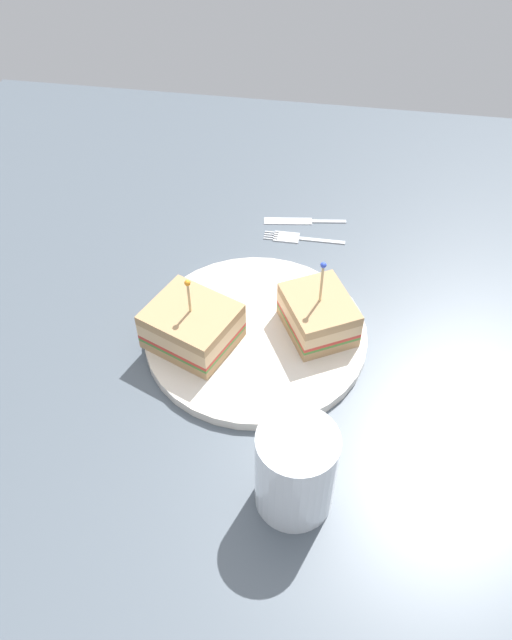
{
  "coord_description": "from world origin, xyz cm",
  "views": [
    {
      "loc": [
        52.56,
        8.06,
        60.34
      ],
      "look_at": [
        0.0,
        0.0,
        3.29
      ],
      "focal_mm": 36.77,
      "sensor_mm": 36.0,
      "label": 1
    }
  ],
  "objects_px": {
    "drink_glass": "(295,473)",
    "knife": "(300,221)",
    "fork": "(295,237)",
    "sandwich_half_front": "(318,315)",
    "plate": "(256,335)",
    "sandwich_half_back": "(192,326)"
  },
  "relations": [
    {
      "from": "sandwich_half_front",
      "to": "knife",
      "type": "distance_m",
      "value": 0.23
    },
    {
      "from": "sandwich_half_back",
      "to": "knife",
      "type": "xyz_separation_m",
      "value": [
        -0.26,
        0.1,
        -0.04
      ]
    },
    {
      "from": "plate",
      "to": "fork",
      "type": "distance_m",
      "value": 0.2
    },
    {
      "from": "plate",
      "to": "fork",
      "type": "xyz_separation_m",
      "value": [
        -0.2,
        0.03,
        -0.0
      ]
    },
    {
      "from": "sandwich_half_back",
      "to": "fork",
      "type": "relative_size",
      "value": 1.05
    },
    {
      "from": "sandwich_half_back",
      "to": "knife",
      "type": "bearing_deg",
      "value": 158.79
    },
    {
      "from": "plate",
      "to": "drink_glass",
      "type": "distance_m",
      "value": 0.22
    },
    {
      "from": "sandwich_half_front",
      "to": "plate",
      "type": "bearing_deg",
      "value": -78.1
    },
    {
      "from": "sandwich_half_front",
      "to": "drink_glass",
      "type": "bearing_deg",
      "value": -0.87
    },
    {
      "from": "sandwich_half_front",
      "to": "drink_glass",
      "type": "height_order",
      "value": "sandwich_half_front"
    },
    {
      "from": "drink_glass",
      "to": "knife",
      "type": "height_order",
      "value": "drink_glass"
    },
    {
      "from": "fork",
      "to": "knife",
      "type": "height_order",
      "value": "same"
    },
    {
      "from": "plate",
      "to": "sandwich_half_front",
      "type": "relative_size",
      "value": 2.43
    },
    {
      "from": "sandwich_half_front",
      "to": "knife",
      "type": "xyz_separation_m",
      "value": [
        -0.22,
        -0.04,
        -0.04
      ]
    },
    {
      "from": "sandwich_half_front",
      "to": "fork",
      "type": "bearing_deg",
      "value": -165.64
    },
    {
      "from": "plate",
      "to": "knife",
      "type": "relative_size",
      "value": 2.24
    },
    {
      "from": "plate",
      "to": "sandwich_half_front",
      "type": "bearing_deg",
      "value": 101.9
    },
    {
      "from": "drink_glass",
      "to": "knife",
      "type": "bearing_deg",
      "value": -174.86
    },
    {
      "from": "drink_glass",
      "to": "knife",
      "type": "xyz_separation_m",
      "value": [
        -0.44,
        -0.04,
        -0.05
      ]
    },
    {
      "from": "fork",
      "to": "drink_glass",
      "type": "bearing_deg",
      "value": 6.11
    },
    {
      "from": "sandwich_half_front",
      "to": "drink_glass",
      "type": "distance_m",
      "value": 0.22
    },
    {
      "from": "plate",
      "to": "fork",
      "type": "bearing_deg",
      "value": 172.29
    }
  ]
}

